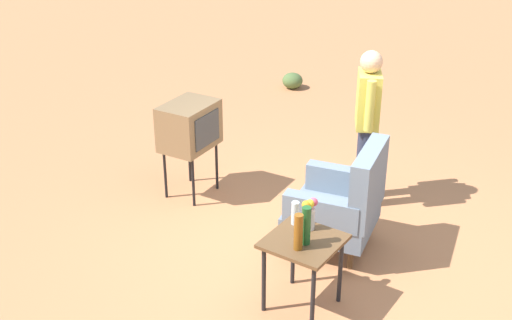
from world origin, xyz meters
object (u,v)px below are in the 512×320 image
object	(u,v)px
side_table	(303,250)
bottle_tall_amber	(298,232)
person_standing	(367,119)
armchair	(343,202)
bottle_wine_green	(306,226)
tv_on_stand	(189,126)
bottle_short_clear	(295,213)
flower_vase	(310,213)

from	to	relation	value
side_table	bottle_tall_amber	xyz separation A→B (m)	(0.14, 0.03, 0.24)
person_standing	bottle_tall_amber	size ratio (longest dim) A/B	5.47
armchair	bottle_wine_green	bearing A→B (deg)	9.74
armchair	person_standing	xyz separation A→B (m)	(-0.95, -0.25, 0.44)
tv_on_stand	bottle_short_clear	size ratio (longest dim) A/B	5.15
side_table	tv_on_stand	size ratio (longest dim) A/B	0.62
bottle_short_clear	armchair	bearing A→B (deg)	176.02
bottle_short_clear	person_standing	bearing A→B (deg)	-173.41
tv_on_stand	bottle_tall_amber	distance (m)	2.30
side_table	bottle_wine_green	size ratio (longest dim) A/B	1.99
armchair	bottle_wine_green	world-z (taller)	armchair
bottle_tall_amber	flower_vase	world-z (taller)	bottle_tall_amber
person_standing	tv_on_stand	bearing A→B (deg)	-61.38
tv_on_stand	person_standing	bearing A→B (deg)	118.62
bottle_wine_green	armchair	bearing A→B (deg)	-170.26
bottle_tall_amber	bottle_short_clear	bearing A→B (deg)	-145.35
side_table	tv_on_stand	bearing A→B (deg)	-117.02
side_table	bottle_wine_green	world-z (taller)	bottle_wine_green
armchair	side_table	distance (m)	0.93
bottle_wine_green	person_standing	bearing A→B (deg)	-167.73
side_table	bottle_short_clear	world-z (taller)	bottle_short_clear
person_standing	bottle_short_clear	size ratio (longest dim) A/B	8.20
bottle_short_clear	flower_vase	bearing A→B (deg)	89.78
side_table	bottle_tall_amber	bearing A→B (deg)	11.83
bottle_tall_amber	flower_vase	size ratio (longest dim) A/B	1.13
armchair	bottle_short_clear	xyz separation A→B (m)	(0.76, -0.05, 0.24)
armchair	person_standing	distance (m)	1.07
bottle_short_clear	flower_vase	distance (m)	0.14
bottle_wine_green	flower_vase	bearing A→B (deg)	-156.92
armchair	flower_vase	distance (m)	0.81
bottle_tall_amber	flower_vase	bearing A→B (deg)	-165.57
tv_on_stand	bottle_tall_amber	bearing A→B (deg)	60.26
armchair	bottle_tall_amber	world-z (taller)	armchair
person_standing	bottle_short_clear	world-z (taller)	person_standing
bottle_tall_amber	bottle_wine_green	bearing A→B (deg)	174.94
person_standing	flower_vase	size ratio (longest dim) A/B	6.19
tv_on_stand	armchair	bearing A→B (deg)	87.52
person_standing	flower_vase	xyz separation A→B (m)	(1.70, 0.33, -0.15)
person_standing	armchair	bearing A→B (deg)	14.78
bottle_wine_green	bottle_tall_amber	world-z (taller)	bottle_wine_green
armchair	flower_vase	world-z (taller)	armchair
bottle_tall_amber	tv_on_stand	bearing A→B (deg)	-119.74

